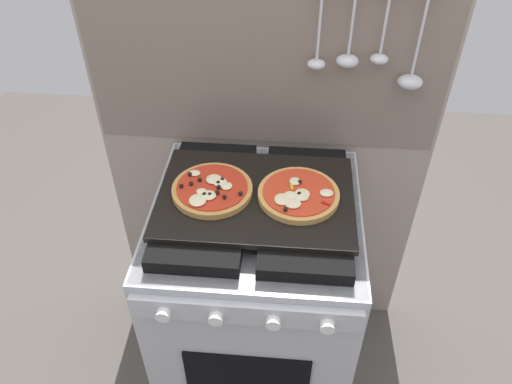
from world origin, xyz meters
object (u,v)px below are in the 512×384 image
at_px(stove, 256,299).
at_px(pizza_left, 212,190).
at_px(pizza_right, 298,195).
at_px(baking_tray, 256,197).

xyz_separation_m(stove, pizza_left, (-0.12, -0.00, 0.48)).
bearing_deg(stove, pizza_right, -1.56).
bearing_deg(pizza_left, stove, 1.60).
relative_size(stove, pizza_right, 4.02).
distance_m(stove, baking_tray, 0.46).
relative_size(baking_tray, pizza_left, 2.41).
relative_size(stove, baking_tray, 1.67).
distance_m(pizza_left, pizza_right, 0.24).
xyz_separation_m(baking_tray, pizza_left, (-0.12, -0.01, 0.02)).
distance_m(stove, pizza_right, 0.49).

